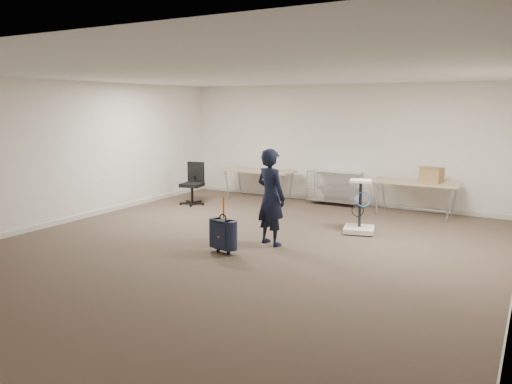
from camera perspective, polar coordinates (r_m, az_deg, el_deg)
The scene contains 10 objects.
ground at distance 8.24m, azimuth -1.69°, elevation -6.50°, with size 9.00×9.00×0.00m, color #493C2C.
room_shell at distance 9.39m, azimuth 2.71°, elevation -4.12°, with size 8.00×9.00×9.00m.
folding_table_left at distance 12.38m, azimuth 0.31°, elevation 2.30°, with size 1.80×0.75×0.73m.
folding_table_right at distance 11.04m, azimuth 17.76°, elevation 0.87°, with size 1.80×0.75×0.73m.
wire_shelf at distance 11.84m, azimuth 8.95°, elevation 0.66°, with size 1.22×0.47×0.80m.
person at distance 8.30m, azimuth 1.69°, elevation -0.59°, with size 0.59×0.39×1.63m, color black.
suitcase at distance 7.92m, azimuth -3.78°, elevation -4.84°, with size 0.36×0.24×0.92m.
office_chair at distance 11.87m, azimuth -7.22°, elevation 0.04°, with size 0.60×0.60×0.99m.
equipment_cart at distance 9.36m, azimuth 11.73°, elevation -3.05°, with size 0.65×0.65×0.99m.
cardboard_box at distance 11.00m, azimuth 19.43°, elevation 1.85°, with size 0.42×0.32×0.32m, color olive.
Camera 1 is at (4.12, -6.73, 2.34)m, focal length 35.00 mm.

